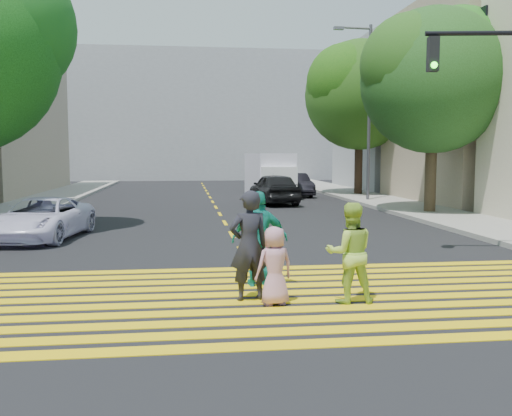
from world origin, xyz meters
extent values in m
plane|color=black|center=(0.00, 0.00, 0.00)|extent=(120.00, 120.00, 0.00)
cube|color=gray|center=(-8.50, 22.00, 0.07)|extent=(3.00, 40.00, 0.15)
cube|color=gray|center=(8.50, 15.00, 0.07)|extent=(3.00, 60.00, 0.15)
cube|color=yellow|center=(0.00, -1.20, 0.01)|extent=(13.40, 0.35, 0.01)
cube|color=yellow|center=(0.00, -0.65, 0.01)|extent=(13.40, 0.35, 0.01)
cube|color=yellow|center=(0.00, -0.10, 0.01)|extent=(13.40, 0.35, 0.01)
cube|color=yellow|center=(0.00, 0.45, 0.01)|extent=(13.40, 0.35, 0.01)
cube|color=yellow|center=(0.00, 1.00, 0.01)|extent=(13.40, 0.35, 0.01)
cube|color=yellow|center=(0.00, 1.55, 0.01)|extent=(13.40, 0.35, 0.01)
cube|color=yellow|center=(0.00, 2.10, 0.01)|extent=(13.40, 0.35, 0.01)
cube|color=yellow|center=(0.00, 2.65, 0.01)|extent=(13.40, 0.35, 0.01)
cube|color=yellow|center=(0.00, 3.20, 0.01)|extent=(13.40, 0.35, 0.01)
cube|color=yellow|center=(0.00, 3.75, 0.01)|extent=(13.40, 0.35, 0.01)
cube|color=yellow|center=(0.00, 6.00, 0.01)|extent=(0.12, 1.40, 0.01)
cube|color=yellow|center=(0.00, 9.00, 0.01)|extent=(0.12, 1.40, 0.01)
cube|color=yellow|center=(0.00, 12.00, 0.01)|extent=(0.12, 1.40, 0.01)
cube|color=yellow|center=(0.00, 15.00, 0.01)|extent=(0.12, 1.40, 0.01)
cube|color=yellow|center=(0.00, 18.00, 0.01)|extent=(0.12, 1.40, 0.01)
cube|color=yellow|center=(0.00, 21.00, 0.01)|extent=(0.12, 1.40, 0.01)
cube|color=yellow|center=(0.00, 24.00, 0.01)|extent=(0.12, 1.40, 0.01)
cube|color=yellow|center=(0.00, 27.00, 0.01)|extent=(0.12, 1.40, 0.01)
cube|color=yellow|center=(0.00, 30.00, 0.01)|extent=(0.12, 1.40, 0.01)
cube|color=yellow|center=(0.00, 33.00, 0.01)|extent=(0.12, 1.40, 0.01)
cube|color=yellow|center=(0.00, 36.00, 0.01)|extent=(0.12, 1.40, 0.01)
cube|color=yellow|center=(0.00, 39.00, 0.01)|extent=(0.12, 1.40, 0.01)
cube|color=tan|center=(15.00, 19.00, 5.00)|extent=(10.00, 10.00, 10.00)
cube|color=gray|center=(15.00, 30.00, 5.00)|extent=(10.00, 10.00, 10.00)
cube|color=gray|center=(0.00, 48.00, 6.00)|extent=(30.00, 8.00, 12.00)
sphere|color=#1B6221|center=(-6.89, 10.22, 6.35)|extent=(4.85, 4.85, 4.45)
cylinder|color=#302214|center=(8.46, 13.69, 1.53)|extent=(0.47, 0.47, 3.06)
sphere|color=#1B3A11|center=(8.46, 13.69, 5.37)|extent=(5.92, 5.92, 5.77)
sphere|color=#205D1F|center=(9.61, 14.03, 6.23)|extent=(4.44, 4.44, 4.32)
sphere|color=#1D5813|center=(7.46, 13.46, 5.95)|extent=(4.14, 4.14, 4.04)
cylinder|color=black|center=(8.67, 24.01, 1.66)|extent=(0.58, 0.58, 3.32)
sphere|color=#1C4D10|center=(8.67, 24.01, 5.84)|extent=(7.87, 7.87, 6.32)
sphere|color=#0C5611|center=(9.78, 24.68, 6.79)|extent=(5.91, 5.91, 4.74)
sphere|color=#0A3D0A|center=(7.67, 23.49, 6.47)|extent=(5.51, 5.51, 4.42)
imported|color=black|center=(-0.35, 1.15, 0.94)|extent=(0.76, 0.58, 1.88)
imported|color=#AAD245|center=(1.30, 0.79, 0.84)|extent=(0.85, 0.68, 1.69)
imported|color=#BE8197|center=(0.03, 0.80, 0.65)|extent=(0.73, 0.58, 1.31)
imported|color=#158879|center=(-0.03, 2.15, 0.90)|extent=(1.06, 0.45, 1.80)
imported|color=white|center=(-5.57, 8.82, 0.60)|extent=(2.63, 4.60, 1.21)
imported|color=black|center=(2.94, 19.36, 0.77)|extent=(2.23, 4.66, 1.54)
imported|color=#9D9D9D|center=(3.59, 28.73, 0.64)|extent=(1.78, 4.38, 1.27)
imported|color=black|center=(4.97, 24.31, 0.67)|extent=(1.62, 4.12, 1.33)
cube|color=silver|center=(3.35, 23.77, 1.25)|extent=(2.29, 5.10, 2.50)
cube|color=white|center=(3.48, 21.58, 0.90)|extent=(1.96, 1.31, 1.80)
cylinder|color=black|center=(2.66, 21.93, 0.35)|extent=(0.29, 0.71, 0.70)
cylinder|color=black|center=(4.26, 22.03, 0.35)|extent=(0.29, 0.71, 0.70)
cylinder|color=black|center=(2.45, 25.52, 0.35)|extent=(0.29, 0.71, 0.70)
cylinder|color=black|center=(4.04, 25.61, 0.35)|extent=(0.29, 0.71, 0.70)
cylinder|color=black|center=(5.96, 4.21, 5.24)|extent=(3.71, 0.69, 0.11)
cube|color=black|center=(4.30, 4.47, 4.77)|extent=(0.28, 0.28, 0.79)
sphere|color=#25ED1D|center=(4.28, 4.34, 4.51)|extent=(0.17, 0.17, 0.15)
cylinder|color=#4E4D57|center=(7.86, 19.78, 4.43)|extent=(0.17, 0.17, 8.87)
cylinder|color=gray|center=(6.97, 19.71, 8.67)|extent=(1.78, 0.24, 0.12)
cube|color=slate|center=(6.19, 19.66, 8.62)|extent=(0.51, 0.25, 0.15)
camera|label=1|loc=(-1.42, -8.32, 2.50)|focal=40.00mm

